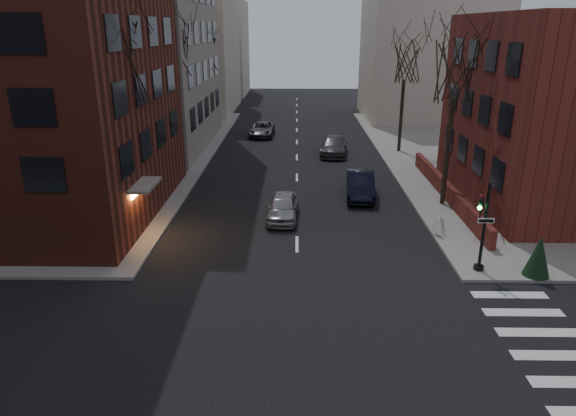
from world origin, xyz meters
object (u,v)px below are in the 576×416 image
object	(u,v)px
car_lane_far	(262,129)
streetlamp_far	(217,89)
tree_right_a	(456,69)
car_lane_silver	(283,207)
tree_left_b	(172,47)
evergreen_shrub	(539,256)
streetlamp_near	(173,123)
tree_right_b	(405,61)
car_lane_gray	(334,146)
parked_sedan	(360,185)
sandwich_board	(439,226)
traffic_signal	(482,233)
tree_left_a	(116,66)
tree_left_c	(206,51)

from	to	relation	value
car_lane_far	streetlamp_far	bearing A→B (deg)	147.15
tree_right_a	car_lane_silver	size ratio (longest dim) A/B	2.34
tree_left_b	evergreen_shrub	size ratio (longest dim) A/B	5.91
streetlamp_near	tree_left_b	bearing A→B (deg)	98.53
tree_right_a	tree_right_b	size ratio (longest dim) A/B	1.06
car_lane_silver	car_lane_gray	distance (m)	15.98
tree_right_b	car_lane_far	xyz separation A→B (m)	(-12.25, 6.73, -6.90)
parked_sedan	car_lane_silver	world-z (taller)	parked_sedan
car_lane_silver	sandwich_board	bearing A→B (deg)	-14.28
sandwich_board	car_lane_far	bearing A→B (deg)	108.31
streetlamp_far	car_lane_gray	xyz separation A→B (m)	(11.32, -10.93, -3.48)
streetlamp_far	parked_sedan	bearing A→B (deg)	-61.44
streetlamp_far	evergreen_shrub	size ratio (longest dim) A/B	3.44
tree_left_b	sandwich_board	size ratio (longest dim) A/B	11.54
car_lane_gray	car_lane_far	bearing A→B (deg)	137.20
streetlamp_near	parked_sedan	size ratio (longest dim) A/B	1.29
traffic_signal	sandwich_board	xyz separation A→B (m)	(-0.64, 4.08, -1.29)
streetlamp_near	evergreen_shrub	size ratio (longest dim) A/B	3.44
tree_right_b	car_lane_gray	bearing A→B (deg)	-170.69
tree_left_a	tree_left_c	world-z (taller)	tree_left_a
tree_left_c	streetlamp_near	distance (m)	18.40
car_lane_gray	streetlamp_near	bearing A→B (deg)	-134.74
car_lane_far	sandwich_board	xyz separation A→B (m)	(10.75, -25.65, -0.07)
tree_right_b	tree_left_a	bearing A→B (deg)	-134.36
car_lane_far	sandwich_board	world-z (taller)	car_lane_far
streetlamp_far	sandwich_board	size ratio (longest dim) A/B	6.71
tree_right_a	tree_right_b	world-z (taller)	tree_right_a
tree_left_c	tree_right_a	bearing A→B (deg)	-51.34
streetlamp_near	car_lane_silver	bearing A→B (deg)	-40.93
tree_left_a	sandwich_board	xyz separation A→B (m)	(16.10, -0.92, -7.85)
tree_right_a	streetlamp_far	size ratio (longest dim) A/B	1.55
tree_right_a	car_lane_silver	xyz separation A→B (m)	(-9.60, -2.42, -7.32)
tree_left_a	tree_right_a	distance (m)	18.05
tree_left_b	parked_sedan	bearing A→B (deg)	-26.63
traffic_signal	sandwich_board	size ratio (longest dim) A/B	4.27
tree_left_a	evergreen_shrub	xyz separation A→B (m)	(19.07, -5.50, -7.41)
tree_left_b	car_lane_silver	xyz separation A→B (m)	(8.00, -10.42, -8.20)
tree_left_c	tree_right_a	size ratio (longest dim) A/B	1.00
traffic_signal	tree_left_c	size ratio (longest dim) A/B	0.41
tree_left_b	parked_sedan	xyz separation A→B (m)	(12.80, -6.42, -8.11)
tree_right_b	streetlamp_near	distance (m)	20.01
car_lane_far	car_lane_silver	bearing A→B (deg)	-81.75
streetlamp_far	car_lane_silver	size ratio (longest dim) A/B	1.51
streetlamp_near	car_lane_gray	distance (m)	14.92
car_lane_gray	streetlamp_far	bearing A→B (deg)	142.57
tree_left_a	car_lane_far	size ratio (longest dim) A/B	2.08
tree_right_b	evergreen_shrub	distance (m)	24.43
parked_sedan	tree_left_c	bearing A→B (deg)	126.67
streetlamp_near	streetlamp_far	world-z (taller)	same
tree_left_c	evergreen_shrub	distance (m)	37.48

